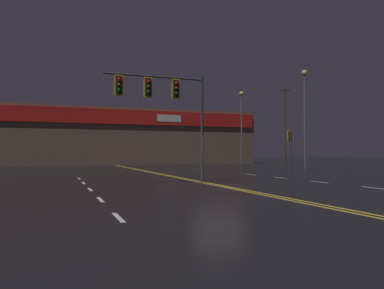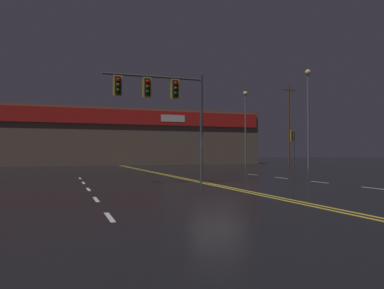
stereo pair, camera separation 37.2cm
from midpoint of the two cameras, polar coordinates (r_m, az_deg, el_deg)
name	(u,v)px [view 1 (the left image)]	position (r m, az deg, el deg)	size (l,w,h in m)	color
ground_plane	(218,185)	(17.72, 3.36, -6.23)	(200.00, 200.00, 0.00)	black
road_markings	(266,188)	(16.39, 10.51, -6.60)	(17.31, 60.00, 0.01)	gold
traffic_signal_median	(161,96)	(18.61, -5.26, 7.40)	(5.03, 0.36, 5.52)	#38383D
traffic_signal_corner_northeast	(290,141)	(34.56, 14.42, 0.57)	(0.42, 0.36, 3.58)	#38383D
streetlight_near_right	(305,106)	(38.23, 16.52, 5.69)	(0.56, 0.56, 9.66)	#59595E
streetlight_median_approach	(242,118)	(49.11, 7.34, 4.04)	(0.56, 0.56, 9.57)	#59595E
building_backdrop	(110,137)	(52.12, -12.53, 1.07)	(38.76, 10.23, 7.31)	brown
utility_pole_row	(134,121)	(45.49, -9.04, 3.59)	(46.86, 0.26, 10.92)	#4C3828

